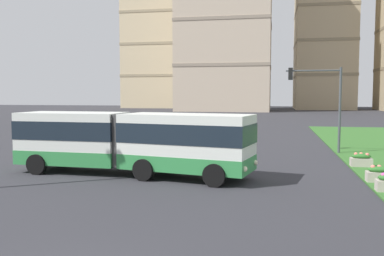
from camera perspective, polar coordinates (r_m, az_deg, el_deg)
The scene contains 7 objects.
articulated_bus at distance 20.72m, azimuth -8.16°, elevation -1.75°, with size 11.97×4.02×3.00m.
flower_planter_4 at distance 20.42m, azimuth 23.90°, elevation -5.67°, with size 1.10×0.56×0.74m.
flower_planter_5 at distance 24.34m, azimuth 21.80°, elevation -4.00°, with size 1.10×0.56×0.74m.
traffic_light_far_right at distance 29.09m, azimuth 17.02°, elevation 4.35°, with size 3.56×0.28×5.66m.
apartment_tower_west at distance 126.79m, azimuth -4.88°, elevation 14.62°, with size 16.25×16.73×51.97m.
apartment_tower_westcentre at distance 102.96m, azimuth 4.50°, elevation 16.29°, with size 21.29×17.70×49.59m.
apartment_tower_centre at distance 118.29m, azimuth 17.31°, elevation 12.58°, with size 14.52×19.85×41.48m.
Camera 1 is at (4.23, -6.94, 3.93)m, focal length 39.66 mm.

